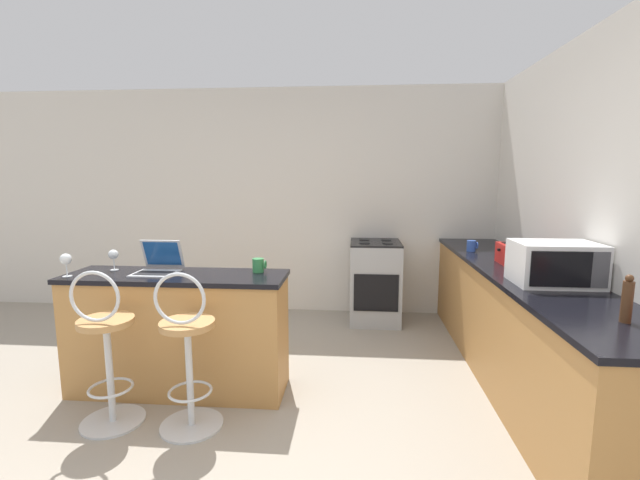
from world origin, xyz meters
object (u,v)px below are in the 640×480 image
Objects in this scene: toaster at (510,254)px; mug_green at (259,265)px; laptop at (158,264)px; mug_blue at (472,246)px; bar_stool_near at (106,352)px; pepper_mill at (627,300)px; wine_glass_short at (113,255)px; wine_glass_tall at (66,260)px; stove_range at (375,282)px; bar_stool_far at (187,355)px; microwave at (555,263)px.

toaster is 2.47× the size of mug_green.
laptop is at bearing -168.67° from toaster.
laptop is 2.79m from mug_blue.
mug_blue is at bearing 31.81° from bar_stool_near.
wine_glass_short is (-3.14, 0.91, 0.00)m from pepper_mill.
laptop is at bearing 162.58° from pepper_mill.
pepper_mill is at bearing -17.42° from laptop.
wine_glass_tall reaches higher than mug_green.
pepper_mill is (2.77, -0.87, 0.05)m from laptop.
pepper_mill is 2.01m from mug_blue.
stove_range is at bearing 44.59° from laptop.
bar_stool_near is 4.35× the size of pepper_mill.
microwave is at bearing 9.98° from bar_stool_far.
bar_stool_far is at bearing -142.24° from mug_blue.
mug_blue is at bearing 30.05° from mug_green.
wine_glass_tall is (-1.32, -0.26, 0.07)m from mug_green.
mug_blue is (0.88, -0.52, 0.50)m from stove_range.
mug_blue is 1.01× the size of mug_green.
mug_green is 1.11m from wine_glass_short.
wine_glass_short is at bearing -141.78° from stove_range.
microwave is 2.03× the size of toaster.
bar_stool_far is 3.39× the size of laptop.
bar_stool_far is 2.74m from mug_blue.
bar_stool_near is 0.78m from wine_glass_tall.
toaster is at bearing 13.40° from mug_green.
wine_glass_tall reaches higher than wine_glass_short.
laptop reaches higher than wine_glass_tall.
toaster is (-0.05, 0.66, -0.06)m from microwave.
laptop is at bearing -6.30° from wine_glass_short.
bar_stool_far is 10.14× the size of mug_green.
toaster is at bearing 9.26° from wine_glass_short.
bar_stool_near is at bearing -159.16° from toaster.
mug_blue is 0.65× the size of wine_glass_short.
toaster is 2.03m from mug_green.
microwave is 2.16m from stove_range.
bar_stool_far is 2.58m from toaster.
pepper_mill is 3.42m from wine_glass_tall.
toaster reaches higher than bar_stool_far.
microwave is 0.75m from pepper_mill.
microwave is at bearing 90.66° from pepper_mill.
stove_range is 2.66m from wine_glass_short.
toaster is (2.83, 1.08, 0.48)m from bar_stool_near.
laptop reaches higher than bar_stool_far.
wine_glass_tall reaches higher than bar_stool_near.
bar_stool_far is at bearing -36.20° from wine_glass_short.
bar_stool_far reaches higher than mug_green.
toaster reaches higher than stove_range.
microwave reaches higher than laptop.
laptop is 0.38m from wine_glass_short.
bar_stool_far is 4.35× the size of pepper_mill.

